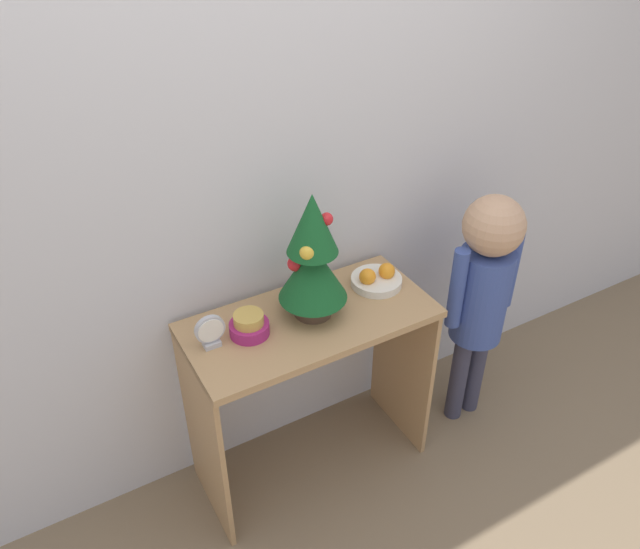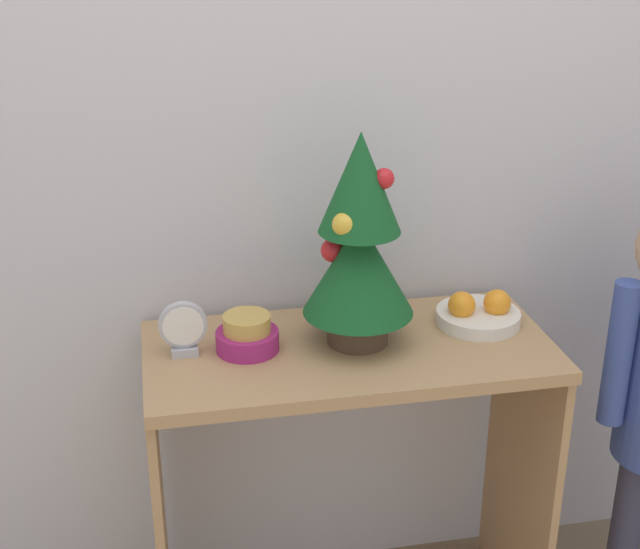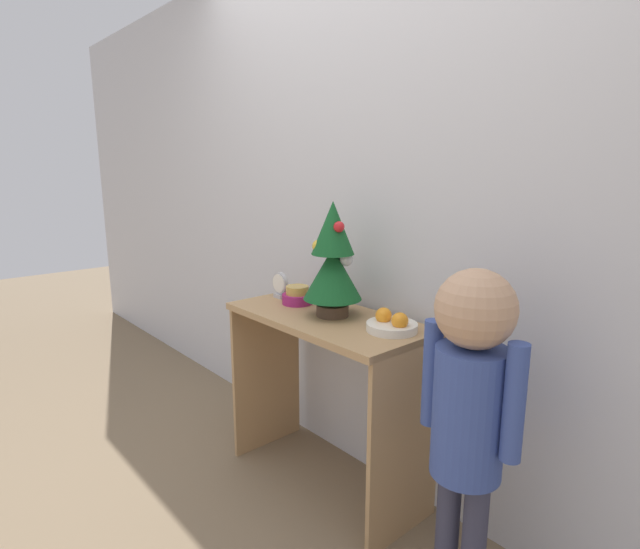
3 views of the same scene
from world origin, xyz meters
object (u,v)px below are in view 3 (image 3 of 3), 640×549
(mini_tree, at_px, (333,260))
(desk_clock, at_px, (280,285))
(singing_bowl, at_px, (297,296))
(fruit_bowl, at_px, (392,324))
(child_figure, at_px, (470,395))

(mini_tree, height_order, desk_clock, mini_tree)
(mini_tree, bearing_deg, singing_bowl, 178.28)
(fruit_bowl, bearing_deg, desk_clock, -178.21)
(singing_bowl, relative_size, desk_clock, 1.12)
(mini_tree, distance_m, fruit_bowl, 0.37)
(fruit_bowl, height_order, child_figure, child_figure)
(mini_tree, relative_size, singing_bowl, 3.45)
(mini_tree, xyz_separation_m, desk_clock, (-0.39, 0.01, -0.18))
(mini_tree, xyz_separation_m, child_figure, (0.74, -0.11, -0.31))
(desk_clock, bearing_deg, fruit_bowl, 1.79)
(singing_bowl, xyz_separation_m, desk_clock, (-0.14, 0.00, 0.03))
(desk_clock, bearing_deg, child_figure, -5.93)
(mini_tree, bearing_deg, desk_clock, 178.28)
(mini_tree, bearing_deg, fruit_bowl, 6.29)
(mini_tree, xyz_separation_m, fruit_bowl, (0.30, 0.03, -0.22))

